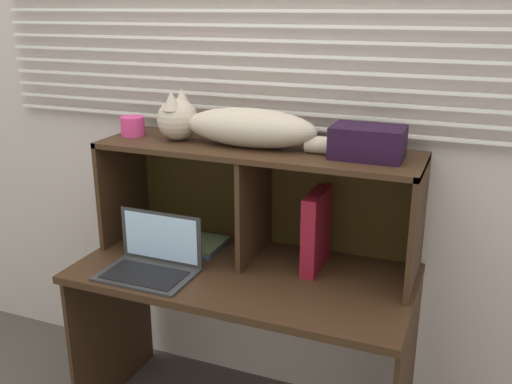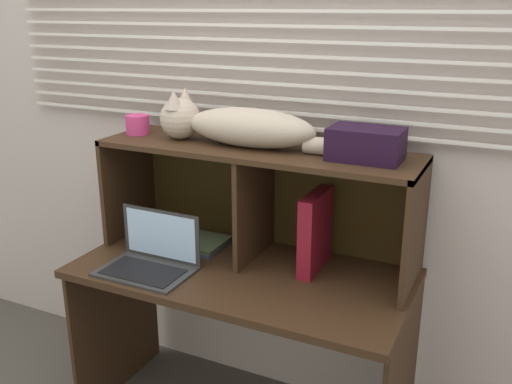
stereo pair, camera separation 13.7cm
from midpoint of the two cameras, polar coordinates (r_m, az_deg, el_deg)
The scene contains 9 objects.
back_panel_with_blinds at distance 2.42m, azimuth 0.45°, elevation 6.84°, with size 4.40×0.08×2.50m.
desk at distance 2.34m, azimuth -2.96°, elevation -11.14°, with size 1.32×0.65×0.74m.
hutch_shelf_unit at distance 2.29m, azimuth -1.41°, elevation 1.19°, with size 1.28×0.37×0.47m.
cat at distance 2.24m, azimuth -3.82°, elevation 6.60°, with size 0.90×0.19×0.20m.
laptop at distance 2.29m, azimuth -12.08°, elevation -6.77°, with size 0.36×0.24×0.22m.
binder_upright at distance 2.24m, azimuth 4.30°, elevation -3.85°, with size 0.06×0.24×0.31m, color maroon.
book_stack at distance 2.47m, azimuth -7.07°, elevation -5.28°, with size 0.18×0.20×0.03m.
small_basket at distance 2.49m, azimuth -13.75°, elevation 6.39°, with size 0.10×0.10×0.08m, color #CC3877.
storage_box at distance 2.08m, azimuth 9.22°, elevation 4.89°, with size 0.26×0.17×0.12m, color black.
Camera 1 is at (0.81, -1.69, 1.74)m, focal length 40.15 mm.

